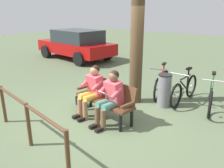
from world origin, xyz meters
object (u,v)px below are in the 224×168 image
Objects in this scene: person_reading at (111,95)px; tree_trunk at (137,25)px; person_companion at (92,88)px; litter_bin at (164,90)px; handbag at (81,101)px; bicycle_purple at (184,90)px; bench at (106,96)px; bicycle_orange at (161,83)px; bicycle_blue at (211,96)px; parked_car at (76,44)px.

tree_trunk is at bearing -69.78° from person_reading.
litter_bin is (-1.10, -1.52, -0.23)m from person_companion.
bicycle_purple is (-2.00, -1.94, 0.24)m from handbag.
handbag is 0.18× the size of bicycle_purple.
bicycle_orange is at bearing -90.55° from bench.
person_companion is 0.73× the size of bicycle_blue.
bench is 0.39m from person_companion.
bicycle_orange is (-0.66, -2.22, -0.30)m from person_companion.
handbag is 2.42m from bicycle_orange.
handbag is at bearing -3.78° from person_reading.
parked_car reaches higher than person_companion.
bicycle_purple reaches higher than handbag.
litter_bin is (-0.77, -0.19, -1.62)m from tree_trunk.
handbag is 3.31m from bicycle_blue.
person_companion is at bearing -31.22° from bicycle_orange.
person_reading is 2.33m from bicycle_orange.
person_companion is 6.65m from parked_car.
tree_trunk is (-0.94, -1.16, 1.94)m from handbag.
person_companion reaches higher than bench.
person_companion is 2.55m from bicycle_purple.
person_companion is 2.34m from bicycle_orange.
bicycle_orange is at bearing -98.38° from person_companion.
bicycle_purple is (-1.06, -1.99, -0.15)m from bench.
bench is at bearing 61.56° from litter_bin.
person_companion is 2.96m from bicycle_blue.
bicycle_orange is (-0.33, -0.88, -1.70)m from tree_trunk.
handbag is 2.80m from bicycle_purple.
bench is 0.40× the size of tree_trunk.
person_companion is 0.73× the size of bicycle_orange.
handbag is 2.45m from tree_trunk.
parked_car is at bearing -107.12° from bicycle_purple.
bicycle_blue reaches higher than bench.
parked_car is (7.25, -2.14, 0.41)m from bicycle_blue.
parked_car is (5.15, -4.20, 0.11)m from person_companion.
handbag is 0.18× the size of bicycle_orange.
tree_trunk is (0.01, -1.22, 1.55)m from bench.
parked_car is at bearing -123.44° from bicycle_orange.
person_reading is 1.00× the size of person_companion.
tree_trunk is 1.94m from bicycle_orange.
tree_trunk is (-0.33, -1.33, 1.39)m from person_companion.
tree_trunk is 1.80m from litter_bin.
bicycle_blue is at bearing -116.05° from person_reading.
bicycle_purple is (-0.76, -2.20, -0.31)m from person_reading.
person_companion is at bearing -60.45° from bicycle_blue.
bicycle_purple is at bearing -117.01° from litter_bin.
parked_car reaches higher than person_reading.
parked_car is at bearing -23.23° from litter_bin.
bicycle_orange is 0.38× the size of parked_car.
bench is 1.38× the size of person_reading.
bicycle_blue and bicycle_orange have the same top height.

